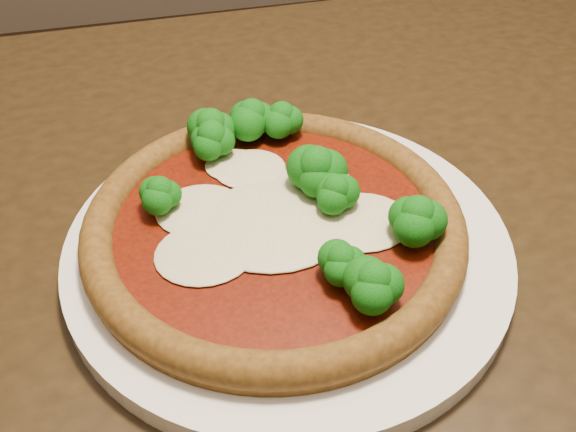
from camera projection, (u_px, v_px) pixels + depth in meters
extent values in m
cube|color=black|center=(371.00, 236.00, 0.54)|extent=(1.13, 0.86, 0.04)
cylinder|color=black|center=(545.00, 198.00, 1.16)|extent=(0.06, 0.06, 0.71)
cylinder|color=white|center=(288.00, 246.00, 0.49)|extent=(0.34, 0.34, 0.02)
cylinder|color=brown|center=(274.00, 230.00, 0.48)|extent=(0.28, 0.28, 0.01)
torus|color=brown|center=(274.00, 223.00, 0.48)|extent=(0.29, 0.29, 0.02)
cylinder|color=#631304|center=(274.00, 223.00, 0.48)|extent=(0.24, 0.24, 0.00)
ellipsoid|color=beige|center=(250.00, 169.00, 0.52)|extent=(0.06, 0.05, 0.00)
ellipsoid|color=beige|center=(200.00, 210.00, 0.49)|extent=(0.07, 0.06, 0.01)
ellipsoid|color=beige|center=(234.00, 164.00, 0.53)|extent=(0.05, 0.04, 0.00)
ellipsoid|color=beige|center=(205.00, 253.00, 0.45)|extent=(0.07, 0.07, 0.01)
ellipsoid|color=beige|center=(362.00, 221.00, 0.48)|extent=(0.07, 0.07, 0.01)
ellipsoid|color=beige|center=(275.00, 223.00, 0.48)|extent=(0.12, 0.10, 0.01)
ellipsoid|color=beige|center=(313.00, 187.00, 0.51)|extent=(0.07, 0.06, 0.01)
ellipsoid|color=#147E14|center=(341.00, 260.00, 0.42)|extent=(0.04, 0.04, 0.03)
ellipsoid|color=#147E14|center=(417.00, 216.00, 0.45)|extent=(0.04, 0.04, 0.04)
ellipsoid|color=#147E14|center=(373.00, 282.00, 0.40)|extent=(0.04, 0.04, 0.04)
ellipsoid|color=#147E14|center=(336.00, 191.00, 0.47)|extent=(0.04, 0.04, 0.03)
ellipsoid|color=#147E14|center=(316.00, 168.00, 0.49)|extent=(0.05, 0.05, 0.04)
ellipsoid|color=#147E14|center=(282.00, 117.00, 0.55)|extent=(0.04, 0.04, 0.03)
ellipsoid|color=#147E14|center=(160.00, 192.00, 0.48)|extent=(0.04, 0.04, 0.03)
ellipsoid|color=#147E14|center=(252.00, 116.00, 0.55)|extent=(0.04, 0.04, 0.04)
ellipsoid|color=#147E14|center=(211.00, 126.00, 0.53)|extent=(0.04, 0.04, 0.04)
ellipsoid|color=#147E14|center=(212.00, 137.00, 0.52)|extent=(0.04, 0.04, 0.04)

